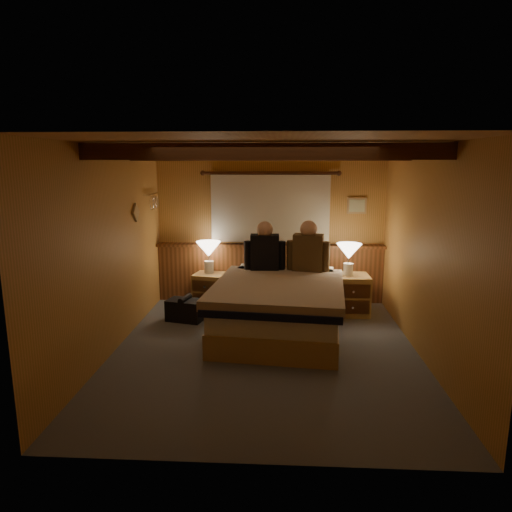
# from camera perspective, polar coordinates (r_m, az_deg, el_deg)

# --- Properties ---
(floor) EXTENTS (4.20, 4.20, 0.00)m
(floor) POSITION_cam_1_polar(r_m,az_deg,el_deg) (5.57, 1.17, -11.75)
(floor) COLOR #565D66
(floor) RESTS_ON ground
(ceiling) EXTENTS (4.20, 4.20, 0.00)m
(ceiling) POSITION_cam_1_polar(r_m,az_deg,el_deg) (5.12, 1.28, 13.77)
(ceiling) COLOR #BA8345
(ceiling) RESTS_ON wall_back
(wall_back) EXTENTS (3.60, 0.00, 3.60)m
(wall_back) POSITION_cam_1_polar(r_m,az_deg,el_deg) (7.28, 1.78, 3.63)
(wall_back) COLOR #C78847
(wall_back) RESTS_ON floor
(wall_left) EXTENTS (0.00, 4.20, 4.20)m
(wall_left) POSITION_cam_1_polar(r_m,az_deg,el_deg) (5.57, -17.63, 0.64)
(wall_left) COLOR #C78847
(wall_left) RESTS_ON floor
(wall_right) EXTENTS (0.00, 4.20, 4.20)m
(wall_right) POSITION_cam_1_polar(r_m,az_deg,el_deg) (5.46, 20.47, 0.24)
(wall_right) COLOR #C78847
(wall_right) RESTS_ON floor
(wall_front) EXTENTS (3.60, 0.00, 3.60)m
(wall_front) POSITION_cam_1_polar(r_m,az_deg,el_deg) (3.18, -0.06, -6.80)
(wall_front) COLOR #C78847
(wall_front) RESTS_ON floor
(wainscot) EXTENTS (3.60, 0.23, 0.94)m
(wainscot) POSITION_cam_1_polar(r_m,az_deg,el_deg) (7.35, 1.74, -1.96)
(wainscot) COLOR brown
(wainscot) RESTS_ON wall_back
(curtain_window) EXTENTS (2.18, 0.09, 1.11)m
(curtain_window) POSITION_cam_1_polar(r_m,az_deg,el_deg) (7.17, 1.79, 6.10)
(curtain_window) COLOR #4A2512
(curtain_window) RESTS_ON wall_back
(ceiling_beams) EXTENTS (3.60, 1.65, 0.16)m
(ceiling_beams) POSITION_cam_1_polar(r_m,az_deg,el_deg) (5.26, 1.33, 12.73)
(ceiling_beams) COLOR #4A2512
(ceiling_beams) RESTS_ON ceiling
(coat_rail) EXTENTS (0.05, 0.55, 0.24)m
(coat_rail) POSITION_cam_1_polar(r_m,az_deg,el_deg) (6.97, -12.69, 6.88)
(coat_rail) COLOR white
(coat_rail) RESTS_ON wall_left
(framed_print) EXTENTS (0.30, 0.04, 0.25)m
(framed_print) POSITION_cam_1_polar(r_m,az_deg,el_deg) (7.31, 12.49, 6.16)
(framed_print) COLOR tan
(framed_print) RESTS_ON wall_back
(bed) EXTENTS (1.80, 2.22, 0.71)m
(bed) POSITION_cam_1_polar(r_m,az_deg,el_deg) (5.97, 2.92, -6.35)
(bed) COLOR tan
(bed) RESTS_ON floor
(nightstand_left) EXTENTS (0.54, 0.50, 0.51)m
(nightstand_left) POSITION_cam_1_polar(r_m,az_deg,el_deg) (7.21, -5.80, -4.18)
(nightstand_left) COLOR tan
(nightstand_left) RESTS_ON floor
(nightstand_right) EXTENTS (0.54, 0.49, 0.59)m
(nightstand_right) POSITION_cam_1_polar(r_m,az_deg,el_deg) (6.90, 11.69, -4.75)
(nightstand_right) COLOR tan
(nightstand_right) RESTS_ON floor
(lamp_left) EXTENTS (0.38, 0.38, 0.50)m
(lamp_left) POSITION_cam_1_polar(r_m,az_deg,el_deg) (7.13, -5.95, 0.63)
(lamp_left) COLOR silver
(lamp_left) RESTS_ON nightstand_left
(lamp_right) EXTENTS (0.36, 0.36, 0.47)m
(lamp_right) POSITION_cam_1_polar(r_m,az_deg,el_deg) (6.73, 11.53, 0.34)
(lamp_right) COLOR silver
(lamp_right) RESTS_ON nightstand_right
(person_left) EXTENTS (0.59, 0.24, 0.72)m
(person_left) POSITION_cam_1_polar(r_m,az_deg,el_deg) (6.50, 1.09, 0.80)
(person_left) COLOR black
(person_left) RESTS_ON bed
(person_right) EXTENTS (0.60, 0.31, 0.74)m
(person_right) POSITION_cam_1_polar(r_m,az_deg,el_deg) (6.47, 6.54, 0.75)
(person_right) COLOR #4D391F
(person_right) RESTS_ON bed
(duffel_bag) EXTENTS (0.56, 0.42, 0.36)m
(duffel_bag) POSITION_cam_1_polar(r_m,az_deg,el_deg) (6.60, -8.83, -6.64)
(duffel_bag) COLOR black
(duffel_bag) RESTS_ON floor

